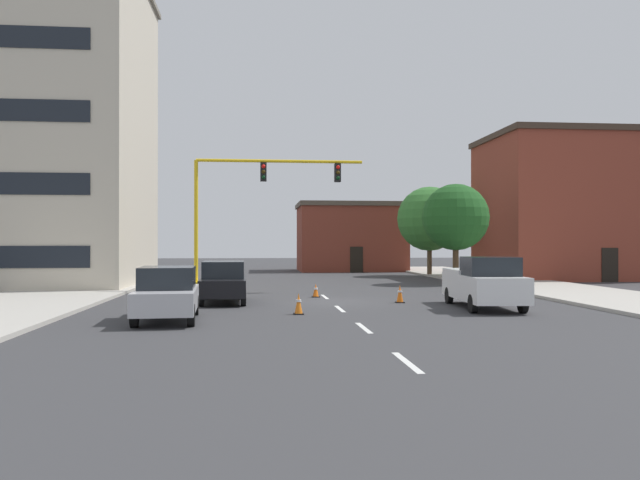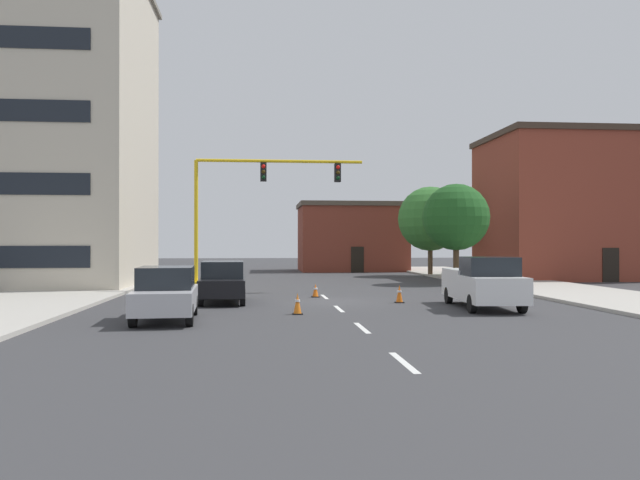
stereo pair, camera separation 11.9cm
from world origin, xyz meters
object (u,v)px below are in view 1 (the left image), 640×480
Objects in this scene: traffic_signal_gantry at (220,248)px; tree_right_far at (429,219)px; traffic_cone_roadside_b at (316,291)px; traffic_cone_roadside_a at (400,294)px; pickup_truck_white at (484,283)px; sedan_black_mid_left at (223,282)px; sedan_silver_near_left at (167,293)px; tree_right_mid at (456,217)px; traffic_cone_roadside_c at (299,304)px.

tree_right_far is (14.87, 14.30, 2.07)m from traffic_signal_gantry.
traffic_cone_roadside_a is at bearing -43.60° from traffic_cone_roadside_b.
sedan_black_mid_left is at bearing 162.06° from pickup_truck_white.
sedan_silver_near_left is at bearing -94.74° from traffic_signal_gantry.
tree_right_far is at bearing 79.66° from pickup_truck_white.
traffic_signal_gantry reaches higher than tree_right_mid.
sedan_silver_near_left reaches higher than traffic_cone_roadside_a.
traffic_cone_roadside_a is (-2.72, 2.50, -0.60)m from pickup_truck_white.
sedan_black_mid_left is 7.43m from traffic_cone_roadside_a.
traffic_signal_gantry is 1.55× the size of tree_right_mid.
tree_right_far is at bearing 60.23° from traffic_cone_roadside_b.
sedan_black_mid_left is 6.01× the size of traffic_cone_roadside_a.
tree_right_mid is at bearing 48.91° from sedan_silver_near_left.
tree_right_mid is 17.71m from sedan_black_mid_left.
traffic_signal_gantry is at bearing 107.17° from traffic_cone_roadside_c.
tree_right_mid is at bearing 39.21° from sedan_black_mid_left.
pickup_truck_white is (-4.31, -23.60, -3.36)m from tree_right_far.
traffic_cone_roadside_c is (4.34, 1.42, -0.52)m from sedan_silver_near_left.
traffic_cone_roadside_b is (-9.39, -8.68, -3.78)m from tree_right_mid.
pickup_truck_white is at bearing 11.49° from traffic_cone_roadside_c.
traffic_signal_gantry is 6.20m from traffic_cone_roadside_b.
sedan_silver_near_left is at bearing -131.09° from tree_right_mid.
traffic_signal_gantry is at bearing 85.26° from sedan_silver_near_left.
tree_right_mid is 13.79m from traffic_cone_roadside_a.
tree_right_mid reaches higher than sedan_silver_near_left.
sedan_black_mid_left is (-14.40, -20.33, -3.45)m from tree_right_far.
tree_right_mid reaches higher than traffic_cone_roadside_a.
traffic_signal_gantry is 14.94m from tree_right_mid.
sedan_silver_near_left is (-14.97, -17.17, -3.19)m from tree_right_mid.
traffic_cone_roadside_c is (3.33, -10.77, -1.90)m from traffic_signal_gantry.
pickup_truck_white reaches higher than traffic_cone_roadside_a.
traffic_signal_gantry reaches higher than traffic_cone_roadside_a.
tree_right_mid is (-0.91, -9.31, -0.26)m from tree_right_far.
traffic_cone_roadside_b is (-10.29, -17.99, -4.03)m from tree_right_far.
traffic_cone_roadside_a is (7.84, -6.80, -1.90)m from traffic_signal_gantry.
pickup_truck_white is 8.85× the size of traffic_cone_roadside_b.
traffic_cone_roadside_c is (-11.54, -25.07, -3.97)m from tree_right_far.
traffic_cone_roadside_b is (-3.26, 3.11, -0.07)m from traffic_cone_roadside_a.
traffic_cone_roadside_c is at bearing -124.03° from tree_right_mid.
sedan_silver_near_left is at bearing -165.99° from pickup_truck_white.
traffic_signal_gantry reaches higher than traffic_cone_roadside_c.
traffic_signal_gantry reaches higher than pickup_truck_white.
sedan_black_mid_left is 7.29× the size of traffic_cone_roadside_b.
traffic_cone_roadside_c is (-4.51, -3.97, -0.00)m from traffic_cone_roadside_a.
sedan_black_mid_left reaches higher than traffic_cone_roadside_a.
tree_right_mid reaches higher than sedan_black_mid_left.
traffic_signal_gantry is 10.55m from traffic_cone_roadside_a.
traffic_signal_gantry is 6.20m from sedan_black_mid_left.
sedan_silver_near_left is 6.33m from sedan_black_mid_left.
pickup_truck_white reaches higher than sedan_silver_near_left.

